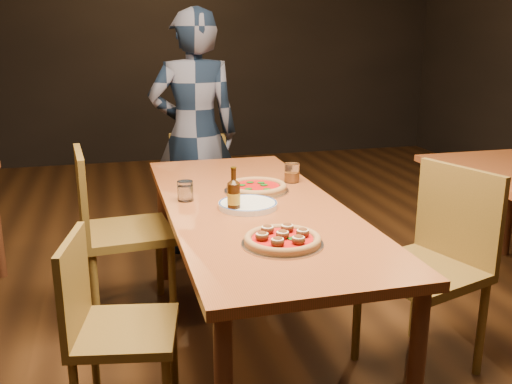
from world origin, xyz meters
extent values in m
plane|color=black|center=(0.00, 0.00, 0.00)|extent=(9.00, 9.00, 0.00)
plane|color=black|center=(0.00, 4.50, 1.50)|extent=(7.00, 0.00, 7.00)
cube|color=brown|center=(0.00, 0.00, 0.73)|extent=(0.80, 2.00, 0.04)
cylinder|color=#532A17|center=(-0.34, 0.94, 0.35)|extent=(0.06, 0.06, 0.71)
cylinder|color=#532A17|center=(0.34, -0.94, 0.35)|extent=(0.06, 0.06, 0.71)
cylinder|color=#532A17|center=(0.34, 0.94, 0.35)|extent=(0.06, 0.06, 0.71)
cylinder|color=#532A17|center=(1.36, 0.74, 0.35)|extent=(0.06, 0.06, 0.71)
cylinder|color=#532A17|center=(2.04, 0.74, 0.35)|extent=(0.06, 0.06, 0.71)
cylinder|color=#B7B7BF|center=(-0.03, -0.54, 0.75)|extent=(0.31, 0.31, 0.01)
cylinder|color=#A37744|center=(-0.03, -0.54, 0.76)|extent=(0.29, 0.29, 0.02)
torus|color=#A37744|center=(-0.03, -0.54, 0.77)|extent=(0.29, 0.29, 0.03)
cylinder|color=#B20A10|center=(-0.03, -0.54, 0.77)|extent=(0.23, 0.23, 0.00)
cylinder|color=#B7B7BF|center=(0.07, 0.20, 0.75)|extent=(0.33, 0.33, 0.01)
cylinder|color=#A37744|center=(0.07, 0.20, 0.77)|extent=(0.30, 0.30, 0.02)
torus|color=#A37744|center=(0.07, 0.20, 0.78)|extent=(0.30, 0.30, 0.03)
cylinder|color=#B20A10|center=(0.07, 0.20, 0.78)|extent=(0.23, 0.23, 0.00)
cylinder|color=white|center=(-0.04, -0.06, 0.76)|extent=(0.27, 0.27, 0.03)
cylinder|color=black|center=(-0.12, -0.12, 0.82)|extent=(0.06, 0.06, 0.14)
cylinder|color=black|center=(-0.12, -0.12, 0.92)|extent=(0.02, 0.02, 0.07)
cylinder|color=gold|center=(-0.12, -0.12, 0.82)|extent=(0.06, 0.06, 0.05)
cylinder|color=white|center=(-0.30, 0.13, 0.80)|extent=(0.08, 0.08, 0.10)
cylinder|color=#984811|center=(0.30, 0.33, 0.80)|extent=(0.08, 0.08, 0.10)
imported|color=black|center=(-0.06, 1.39, 0.84)|extent=(0.63, 0.42, 1.69)
camera|label=1|loc=(-0.64, -2.48, 1.52)|focal=40.00mm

